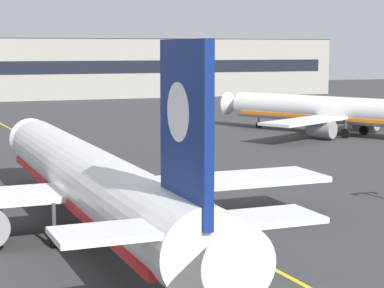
% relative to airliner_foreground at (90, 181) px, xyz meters
% --- Properties ---
extents(taxiway_centreline, '(13.27, 179.55, 0.01)m').
position_rel_airliner_foreground_xyz_m(taxiway_centreline, '(5.58, 14.62, -3.37)').
color(taxiway_centreline, yellow).
rests_on(taxiway_centreline, ground).
extents(airliner_foreground, '(32.14, 41.48, 11.65)m').
position_rel_airliner_foreground_xyz_m(airliner_foreground, '(0.00, 0.00, 0.00)').
color(airliner_foreground, white).
rests_on(airliner_foreground, ground).
extents(airliner_background, '(28.20, 35.17, 10.79)m').
position_rel_airliner_foreground_xyz_m(airliner_background, '(41.95, 39.22, -0.25)').
color(airliner_background, white).
rests_on(airliner_background, ground).
extents(safety_cone_by_nose_gear, '(0.44, 0.44, 0.55)m').
position_rel_airliner_foreground_xyz_m(safety_cone_by_nose_gear, '(0.10, 17.09, -3.11)').
color(safety_cone_by_nose_gear, orange).
rests_on(safety_cone_by_nose_gear, ground).
extents(terminal_building, '(152.89, 12.40, 13.84)m').
position_rel_airliner_foreground_xyz_m(terminal_building, '(9.21, 122.25, 3.56)').
color(terminal_building, '#9E998E').
rests_on(terminal_building, ground).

